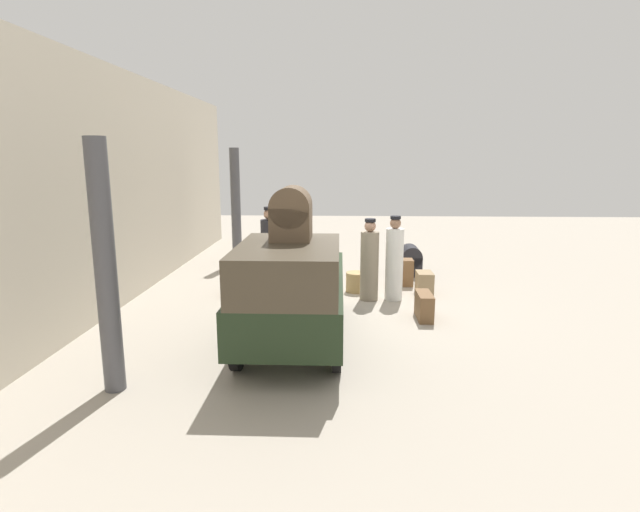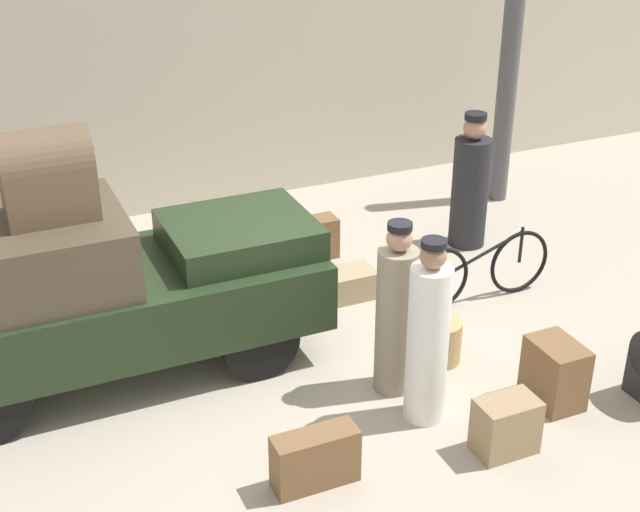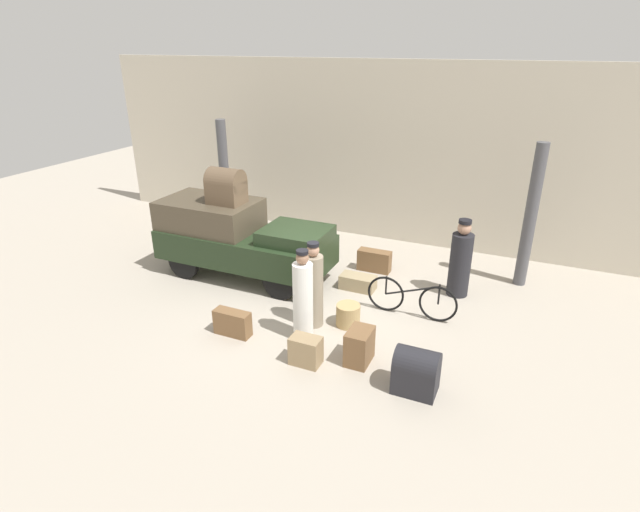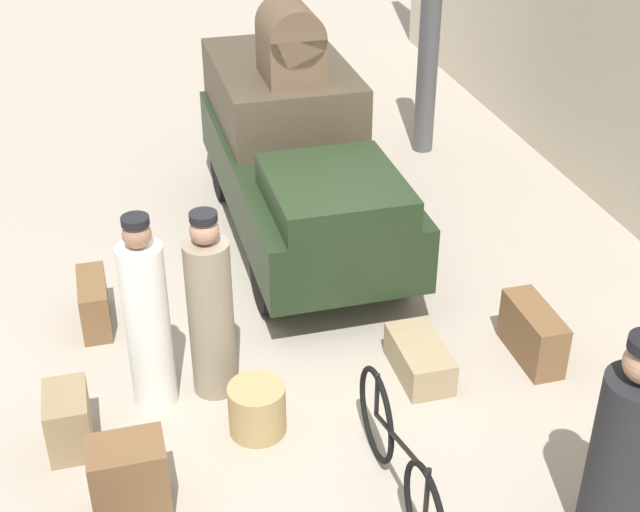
# 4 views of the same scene
# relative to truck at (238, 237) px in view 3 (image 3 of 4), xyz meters

# --- Properties ---
(ground_plane) EXTENTS (30.00, 30.00, 0.00)m
(ground_plane) POSITION_rel_truck_xyz_m (1.92, -0.52, -0.92)
(ground_plane) COLOR #A89E8E
(station_building_facade) EXTENTS (16.00, 0.15, 4.50)m
(station_building_facade) POSITION_rel_truck_xyz_m (1.92, 3.56, 1.33)
(station_building_facade) COLOR beige
(station_building_facade) RESTS_ON ground
(canopy_pillar_left) EXTENTS (0.25, 0.25, 3.07)m
(canopy_pillar_left) POSITION_rel_truck_xyz_m (-1.69, 2.08, 0.62)
(canopy_pillar_left) COLOR #4C4C51
(canopy_pillar_left) RESTS_ON ground
(canopy_pillar_right) EXTENTS (0.25, 0.25, 3.07)m
(canopy_pillar_right) POSITION_rel_truck_xyz_m (5.82, 2.08, 0.62)
(canopy_pillar_right) COLOR #4C4C51
(canopy_pillar_right) RESTS_ON ground
(truck) EXTENTS (3.87, 1.50, 1.66)m
(truck) POSITION_rel_truck_xyz_m (0.00, 0.00, 0.00)
(truck) COLOR black
(truck) RESTS_ON ground
(bicycle) EXTENTS (1.75, 0.04, 0.78)m
(bicycle) POSITION_rel_truck_xyz_m (3.99, -0.25, -0.54)
(bicycle) COLOR black
(bicycle) RESTS_ON ground
(wicker_basket) EXTENTS (0.45, 0.45, 0.42)m
(wicker_basket) POSITION_rel_truck_xyz_m (3.02, -1.06, -0.71)
(wicker_basket) COLOR tan
(wicker_basket) RESTS_ON ground
(porter_lifting_near_truck) EXTENTS (0.44, 0.44, 1.65)m
(porter_lifting_near_truck) POSITION_rel_truck_xyz_m (4.66, 1.02, -0.18)
(porter_lifting_near_truck) COLOR #232328
(porter_lifting_near_truck) RESTS_ON ground
(conductor_in_dark_uniform) EXTENTS (0.37, 0.37, 1.65)m
(conductor_in_dark_uniform) POSITION_rel_truck_xyz_m (2.42, -1.30, -0.16)
(conductor_in_dark_uniform) COLOR gray
(conductor_in_dark_uniform) RESTS_ON ground
(porter_with_bicycle) EXTENTS (0.35, 0.35, 1.70)m
(porter_with_bicycle) POSITION_rel_truck_xyz_m (2.45, -1.79, -0.14)
(porter_with_bicycle) COLOR white
(porter_with_bicycle) RESTS_ON ground
(trunk_barrel_dark) EXTENTS (0.65, 0.49, 0.72)m
(trunk_barrel_dark) POSITION_rel_truck_xyz_m (4.63, -2.43, -0.56)
(trunk_barrel_dark) COLOR #232328
(trunk_barrel_dark) RESTS_ON ground
(trunk_umber_medium) EXTENTS (0.38, 0.53, 0.59)m
(trunk_umber_medium) POSITION_rel_truck_xyz_m (3.60, -2.07, -0.62)
(trunk_umber_medium) COLOR brown
(trunk_umber_medium) RESTS_ON ground
(trunk_wicker_pale) EXTENTS (0.75, 0.39, 0.31)m
(trunk_wicker_pale) POSITION_rel_truck_xyz_m (2.68, 0.40, -0.76)
(trunk_wicker_pale) COLOR #9E8966
(trunk_wicker_pale) RESTS_ON ground
(trunk_large_brown) EXTENTS (0.68, 0.25, 0.47)m
(trunk_large_brown) POSITION_rel_truck_xyz_m (1.24, -2.21, -0.68)
(trunk_large_brown) COLOR brown
(trunk_large_brown) RESTS_ON ground
(suitcase_tan_flat) EXTENTS (0.75, 0.28, 0.49)m
(suitcase_tan_flat) POSITION_rel_truck_xyz_m (2.71, 1.42, -0.67)
(suitcase_tan_flat) COLOR brown
(suitcase_tan_flat) RESTS_ON ground
(suitcase_small_leather) EXTENTS (0.50, 0.32, 0.49)m
(suitcase_small_leather) POSITION_rel_truck_xyz_m (2.82, -2.47, -0.67)
(suitcase_small_leather) COLOR #937A56
(suitcase_small_leather) RESTS_ON ground
(trunk_on_truck_roof) EXTENTS (0.74, 0.57, 0.77)m
(trunk_on_truck_roof) POSITION_rel_truck_xyz_m (-0.22, -0.00, 1.12)
(trunk_on_truck_roof) COLOR brown
(trunk_on_truck_roof) RESTS_ON truck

